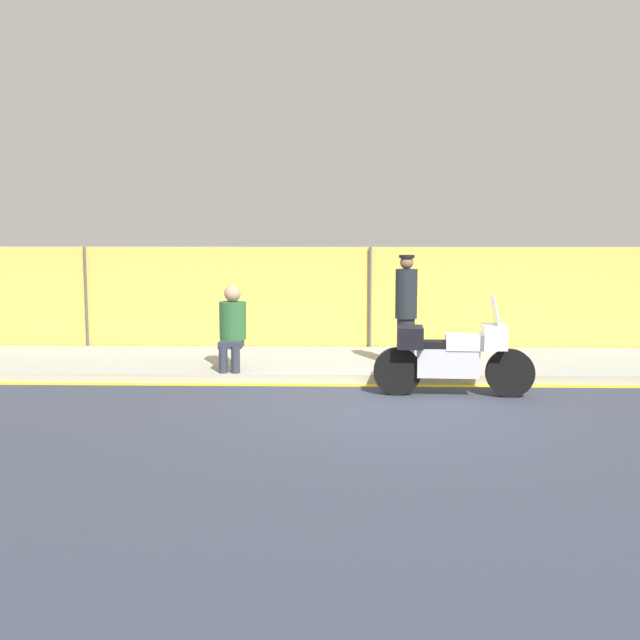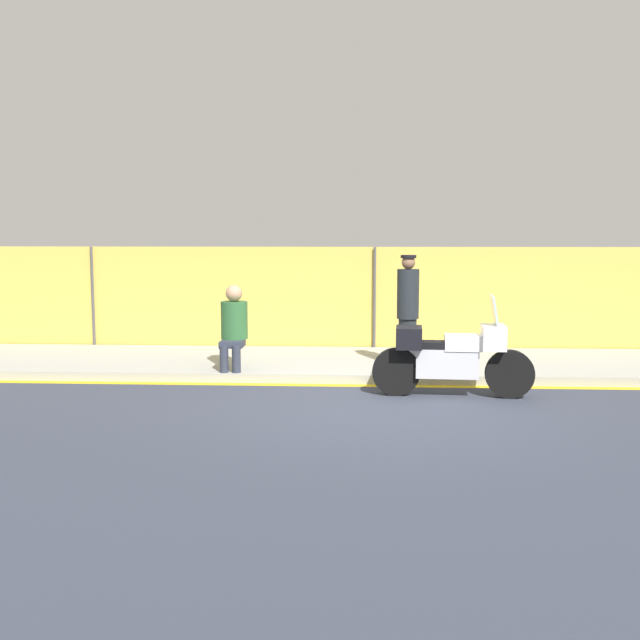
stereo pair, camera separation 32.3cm
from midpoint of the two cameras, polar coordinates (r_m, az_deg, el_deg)
name	(u,v)px [view 2 (the right image)]	position (r m, az deg, el deg)	size (l,w,h in m)	color
ground_plane	(379,406)	(10.10, 5.47, -6.52)	(120.00, 120.00, 0.00)	#333847
sidewalk	(375,364)	(12.84, 4.97, -3.34)	(40.10, 2.84, 0.14)	#9E9E99
curb_paint_stripe	(377,386)	(11.37, 5.21, -5.01)	(40.10, 0.18, 0.01)	gold
storefront_fence	(374,301)	(14.21, 4.82, 1.47)	(38.10, 0.17, 2.03)	gold
motorcycle	(451,356)	(10.69, 10.83, -2.71)	(2.26, 0.58, 1.44)	black
officer_standing	(408,310)	(12.06, 7.47, 0.78)	(0.35, 0.35, 1.80)	#1E2328
person_seated_on_curb	(234,323)	(11.92, -5.83, -0.23)	(0.43, 0.70, 1.33)	#2D3342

